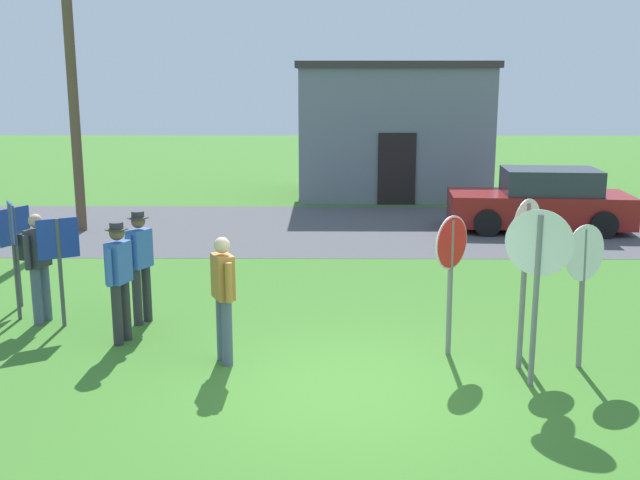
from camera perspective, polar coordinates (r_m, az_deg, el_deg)
ground_plane at (r=9.20m, az=1.88°, el=-11.39°), size 80.00×80.00×0.00m
street_asphalt at (r=18.68m, az=1.20°, el=0.90°), size 60.00×6.40×0.01m
building_background at (r=24.08m, az=5.45°, el=8.39°), size 5.93×4.29×4.13m
utility_pole at (r=19.01m, az=-18.49°, el=14.32°), size 1.80×0.24×8.77m
parked_car_on_street at (r=19.17m, az=16.43°, el=2.78°), size 4.43×2.27×1.51m
stop_sign_leaning_right at (r=9.77m, az=15.28°, el=-1.20°), size 0.46×0.48×2.22m
stop_sign_leaning_left at (r=10.10m, az=19.35°, el=-2.28°), size 0.63×0.42×1.88m
stop_sign_rear_left at (r=9.25m, az=16.19°, el=-1.94°), size 0.73×0.33×2.18m
stop_sign_rear_right at (r=10.25m, az=15.29°, el=-1.38°), size 0.61×0.37×1.99m
stop_sign_low_front at (r=10.10m, az=9.91°, el=-1.62°), size 0.50×0.55×1.91m
person_in_dark_shirt at (r=10.84m, az=-14.98°, el=-2.60°), size 0.32×0.55×1.74m
person_in_teal at (r=11.63m, az=-13.48°, el=-1.52°), size 0.36×0.52×1.74m
person_with_sunhat at (r=9.83m, az=-7.35°, el=-4.00°), size 0.35×0.52×1.69m
person_on_left at (r=12.12m, az=-20.66°, el=-1.43°), size 0.42×0.55×1.69m
info_panel_leftmost at (r=12.33m, az=-22.25°, el=0.01°), size 0.32×0.53×1.83m
info_panel_middle at (r=13.06m, az=-22.09°, el=0.07°), size 0.30×0.54×1.64m
info_panel_rightmost at (r=11.78m, az=-19.18°, el=-0.92°), size 0.53×0.33×1.65m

